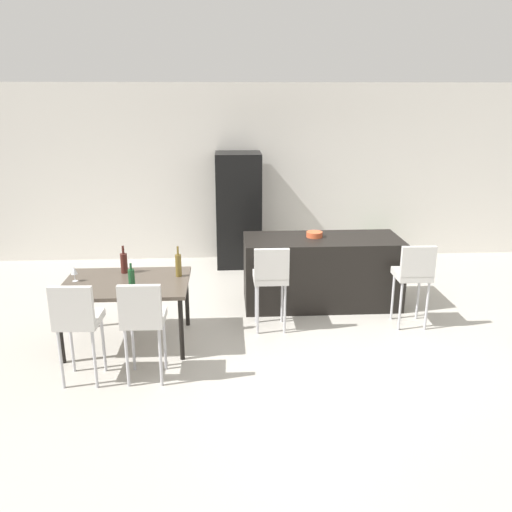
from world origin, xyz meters
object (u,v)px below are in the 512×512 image
Objects in this scene: wine_glass_right at (74,271)px; potted_plant at (384,244)px; dining_table at (126,287)px; wine_bottle_far at (132,279)px; kitchen_island at (321,271)px; dining_chair_near at (77,317)px; dining_chair_far at (143,316)px; bar_chair_middle at (414,272)px; fruit_bowl at (314,234)px; refrigerator at (239,210)px; wine_bottle_left at (178,265)px; wine_bottle_middle at (124,263)px; bar_chair_left at (271,275)px.

potted_plant is (4.33, 2.77, -0.56)m from wine_glass_right.
wine_bottle_far is (0.11, -0.24, 0.18)m from dining_table.
dining_chair_near is (-2.69, -1.89, 0.24)m from kitchen_island.
potted_plant is at bearing 46.74° from dining_chair_far.
dining_chair_far is 1.93× the size of potted_plant.
dining_chair_far is at bearing -160.06° from bar_chair_middle.
fruit_bowl is (2.84, 1.05, 0.09)m from wine_glass_right.
fruit_bowl is at bearing 36.99° from dining_chair_near.
refrigerator reaches higher than dining_chair_far.
dining_chair_far is 3.64× the size of wine_bottle_far.
wine_bottle_far reaches higher than potted_plant.
dining_chair_near is at bearing -163.24° from bar_chair_middle.
kitchen_island reaches higher than dining_table.
wine_bottle_left reaches higher than fruit_bowl.
kitchen_island is 2.58m from wine_bottle_middle.
wine_bottle_middle is at bearing -163.38° from kitchen_island.
wine_glass_right is at bearing -159.79° from fruit_bowl.
wine_bottle_left is at bearing 14.46° from dining_table.
bar_chair_left is 1.10m from fruit_bowl.
dining_chair_near is 0.57× the size of refrigerator.
refrigerator is (1.64, 3.69, 0.22)m from dining_chair_near.
kitchen_island is at bearing 140.37° from bar_chair_middle.
fruit_bowl is (-0.10, 0.06, 0.50)m from kitchen_island.
wine_bottle_far is at bearing -148.50° from fruit_bowl.
kitchen_island is 1.95× the size of bar_chair_middle.
wine_bottle_far is (-3.23, -0.48, 0.16)m from bar_chair_middle.
wine_bottle_far is at bearing -111.60° from refrigerator.
bar_chair_middle is at bearing -1.08° from wine_bottle_middle.
dining_chair_near and dining_chair_far have the same top height.
refrigerator reaches higher than kitchen_island.
wine_bottle_middle is 0.18× the size of refrigerator.
wine_bottle_left is 1.09× the size of wine_bottle_middle.
wine_bottle_middle is (-3.40, 0.06, 0.16)m from bar_chair_middle.
potted_plant is at bearing 49.19° from fruit_bowl.
potted_plant is at bearing 39.87° from wine_bottle_far.
refrigerator reaches higher than wine_glass_right.
refrigerator is at bearing 120.40° from kitchen_island.
kitchen_island is 5.78× the size of wine_bottle_left.
refrigerator is (-1.05, 1.80, 0.46)m from kitchen_island.
wine_bottle_far is 0.53× the size of potted_plant.
wine_bottle_left is at bearing 5.05° from wine_glass_right.
bar_chair_left is 1.72m from dining_chair_far.
wine_bottle_far is (-2.27, -1.27, 0.39)m from kitchen_island.
kitchen_island is 2.60m from dining_table.
refrigerator is at bearing 64.93° from dining_table.
dining_chair_far is at bearing -133.26° from potted_plant.
wine_bottle_far is at bearing -140.32° from wine_bottle_left.
fruit_bowl is 2.37m from potted_plant.
kitchen_island is at bearing 23.52° from dining_table.
wine_bottle_left is 0.65× the size of potted_plant.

